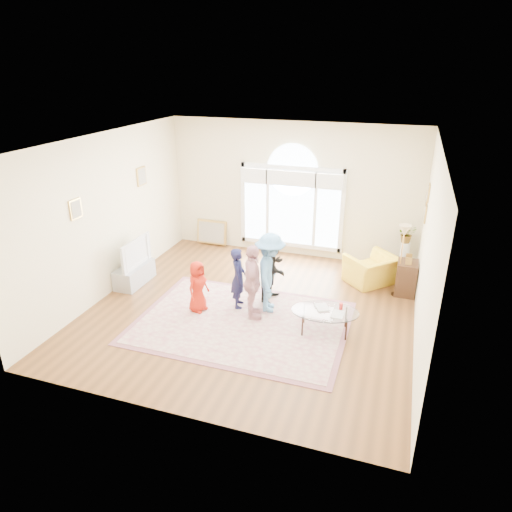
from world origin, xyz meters
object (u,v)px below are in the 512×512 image
(area_rug, at_px, (242,322))
(coffee_table, at_px, (325,312))
(television, at_px, (132,252))
(armchair, at_px, (371,270))
(tv_console, at_px, (134,274))

(area_rug, distance_m, coffee_table, 1.54)
(television, height_order, armchair, television)
(coffee_table, height_order, armchair, armchair)
(area_rug, distance_m, television, 2.94)
(armchair, bearing_deg, coffee_table, 29.47)
(tv_console, xyz_separation_m, television, (0.01, 0.00, 0.51))
(tv_console, distance_m, television, 0.51)
(television, bearing_deg, tv_console, 180.00)
(tv_console, relative_size, coffee_table, 0.79)
(area_rug, xyz_separation_m, coffee_table, (1.48, 0.19, 0.39))
(armchair, bearing_deg, television, -27.34)
(tv_console, xyz_separation_m, armchair, (4.81, 1.62, 0.10))
(area_rug, bearing_deg, coffee_table, 7.14)
(area_rug, xyz_separation_m, tv_console, (-2.75, 0.80, 0.20))
(area_rug, xyz_separation_m, television, (-2.74, 0.80, 0.71))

